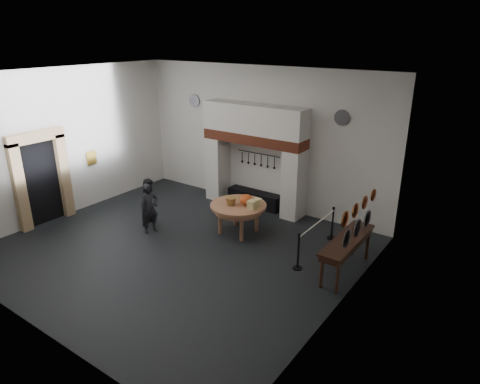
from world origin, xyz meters
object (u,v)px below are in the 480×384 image
Objects in this scene: visitor_far at (150,201)px; visitor_near at (150,208)px; iron_range at (255,199)px; side_table at (348,240)px; barrier_post_far at (332,224)px; work_table at (238,205)px; barrier_post_near at (298,252)px.

visitor_near is at bearing -154.02° from visitor_far.
side_table is at bearing -28.91° from iron_range.
barrier_post_far is at bearing -14.01° from iron_range.
barrier_post_far is at bearing -84.50° from visitor_far.
visitor_far reaches higher than iron_range.
visitor_near reaches higher than visitor_far.
work_table is at bearing -86.83° from visitor_far.
visitor_near is 1.62× the size of barrier_post_near.
side_table reaches higher than work_table.
barrier_post_near is at bearing -18.87° from work_table.
work_table is 2.70m from visitor_far.
visitor_near is 5.57m from side_table.
barrier_post_near is 2.00m from barrier_post_far.
work_table is at bearing -153.11° from barrier_post_far.
visitor_near reaches higher than work_table.
visitor_near is at bearing -172.16° from barrier_post_near.
visitor_near is at bearing -111.86° from iron_range.
barrier_post_far reaches higher than iron_range.
barrier_post_far is at bearing 123.98° from side_table.
iron_range is 2.18m from work_table.
visitor_near is (-2.10, -1.42, -0.11)m from work_table.
work_table is 3.38m from side_table.
visitor_far reaches higher than barrier_post_near.
visitor_far is at bearing -157.81° from work_table.
iron_range is 1.31× the size of visitor_near.
visitor_near reaches higher than barrier_post_near.
visitor_far reaches higher than work_table.
visitor_far is (-0.40, 0.40, -0.01)m from visitor_near.
barrier_post_far is at bearing 90.00° from barrier_post_near.
visitor_far is 0.65× the size of side_table.
work_table is 1.12× the size of visitor_far.
visitor_far is 5.90m from side_table.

